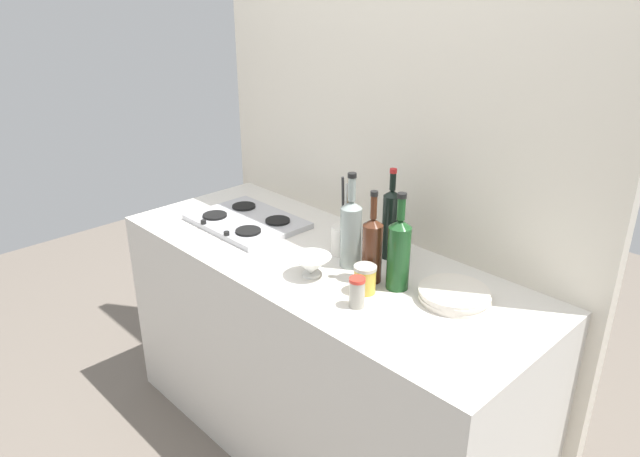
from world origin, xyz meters
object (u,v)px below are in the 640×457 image
Objects in this scene: condiment_jar_rear at (357,292)px; wine_bottle_mid_left at (351,232)px; wine_bottle_mid_right at (391,222)px; utensil_crock at (344,238)px; plate_stack at (455,295)px; wine_bottle_leftmost at (373,248)px; wine_bottle_rightmost at (399,252)px; stovetop_hob at (246,221)px; condiment_jar_front at (365,279)px; mixing_bowl at (311,265)px.

wine_bottle_mid_left is at bearing 137.42° from condiment_jar_rear.
utensil_crock is at bearing -144.96° from wine_bottle_mid_right.
wine_bottle_leftmost reaches higher than plate_stack.
plate_stack is at bearing 19.49° from wine_bottle_rightmost.
wine_bottle_mid_left is (-0.13, 0.03, 0.01)m from wine_bottle_leftmost.
stovetop_hob is 0.77m from condiment_jar_front.
wine_bottle_rightmost is 0.21m from condiment_jar_rear.
wine_bottle_mid_left is 3.64× the size of condiment_jar_front.
condiment_jar_front is (0.12, -0.27, -0.09)m from wine_bottle_mid_right.
mixing_bowl reaches higher than plate_stack.
wine_bottle_mid_left is at bearing -108.75° from wine_bottle_mid_right.
mixing_bowl is at bearing -150.29° from wine_bottle_rightmost.
mixing_bowl is (0.55, -0.12, 0.03)m from stovetop_hob.
stovetop_hob is at bearing -176.35° from wine_bottle_mid_left.
stovetop_hob is at bearing -174.44° from plate_stack.
wine_bottle_leftmost reaches higher than condiment_jar_rear.
wine_bottle_rightmost is 2.38× the size of mixing_bowl.
wine_bottle_mid_right is (-0.08, 0.19, 0.02)m from wine_bottle_leftmost.
wine_bottle_mid_right reaches higher than mixing_bowl.
wine_bottle_mid_right is at bearing 71.25° from wine_bottle_mid_left.
condiment_jar_rear is (0.09, -0.17, -0.07)m from wine_bottle_leftmost.
wine_bottle_mid_right is 3.57× the size of condiment_jar_front.
wine_bottle_leftmost is 0.93× the size of wine_bottle_mid_left.
wine_bottle_mid_right is (0.64, 0.20, 0.13)m from stovetop_hob.
mixing_bowl is at bearing -166.93° from condiment_jar_front.
condiment_jar_front is at bearing -32.80° from wine_bottle_mid_left.
condiment_jar_front is 0.96× the size of condiment_jar_rear.
stovetop_hob is 0.69m from wine_bottle_mid_right.
wine_bottle_mid_right reaches higher than condiment_jar_rear.
wine_bottle_rightmost is 0.33m from utensil_crock.
condiment_jar_rear is at bearing -63.47° from wine_bottle_leftmost.
mixing_bowl is (-0.27, -0.15, -0.09)m from wine_bottle_rightmost.
mixing_bowl is (-0.46, -0.22, 0.02)m from plate_stack.
wine_bottle_mid_right reaches higher than plate_stack.
utensil_crock is (-0.15, -0.10, -0.08)m from wine_bottle_mid_right.
wine_bottle_mid_left is (-0.42, -0.06, 0.12)m from plate_stack.
wine_bottle_leftmost reaches higher than utensil_crock.
utensil_crock is (-0.32, 0.07, -0.07)m from wine_bottle_rightmost.
wine_bottle_leftmost is 1.06× the size of utensil_crock.
wine_bottle_mid_left reaches higher than utensil_crock.
wine_bottle_leftmost is 2.30× the size of mixing_bowl.
wine_bottle_leftmost is at bearing 0.71° from stovetop_hob.
wine_bottle_mid_right is at bearing 136.19° from wine_bottle_rightmost.
wine_bottle_mid_left is 1.14× the size of utensil_crock.
stovetop_hob is 1.98× the size of plate_stack.
condiment_jar_rear is at bearing -11.45° from stovetop_hob.
stovetop_hob is 4.60× the size of condiment_jar_rear.
mixing_bowl is at bearing -77.25° from utensil_crock.
utensil_crock is 3.05× the size of condiment_jar_rear.
wine_bottle_mid_right is at bearing 113.49° from condiment_jar_front.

